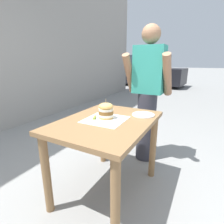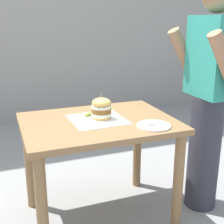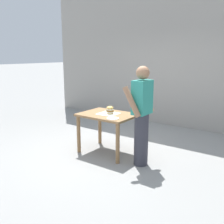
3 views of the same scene
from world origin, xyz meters
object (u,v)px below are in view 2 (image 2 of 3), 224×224
(pickle_spear, at_px, (89,114))
(side_plate_with_forks, at_px, (154,126))
(patio_table, at_px, (99,139))
(diner_across_table, at_px, (209,98))
(sandwich, at_px, (101,108))

(pickle_spear, xyz_separation_m, side_plate_with_forks, (0.36, 0.33, -0.01))
(patio_table, xyz_separation_m, diner_across_table, (0.13, 0.80, 0.26))
(sandwich, bearing_deg, side_plate_with_forks, 43.92)
(side_plate_with_forks, bearing_deg, pickle_spear, -137.36)
(pickle_spear, distance_m, side_plate_with_forks, 0.49)
(patio_table, distance_m, diner_across_table, 0.85)
(diner_across_table, bearing_deg, sandwich, -101.41)
(patio_table, relative_size, pickle_spear, 13.96)
(sandwich, relative_size, side_plate_with_forks, 0.83)
(sandwich, xyz_separation_m, pickle_spear, (-0.08, -0.07, -0.06))
(sandwich, height_order, side_plate_with_forks, sandwich)
(pickle_spear, height_order, side_plate_with_forks, pickle_spear)
(sandwich, relative_size, pickle_spear, 2.47)
(pickle_spear, bearing_deg, side_plate_with_forks, 42.64)
(diner_across_table, bearing_deg, patio_table, -99.04)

